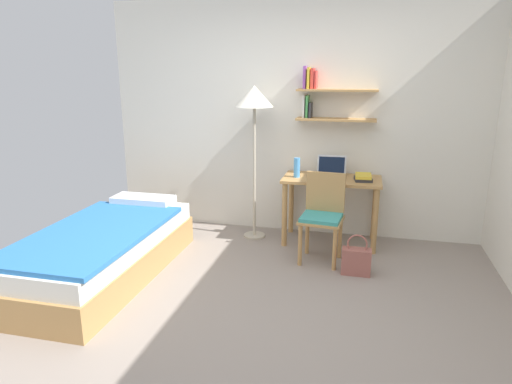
% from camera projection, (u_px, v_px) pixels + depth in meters
% --- Properties ---
extents(ground_plane, '(5.28, 5.28, 0.00)m').
position_uv_depth(ground_plane, '(260.00, 316.00, 3.49)').
color(ground_plane, gray).
extents(wall_back, '(4.40, 0.27, 2.60)m').
position_uv_depth(wall_back, '(302.00, 119.00, 5.05)').
color(wall_back, silver).
rests_on(wall_back, ground_plane).
extents(bed, '(0.93, 2.06, 0.54)m').
position_uv_depth(bed, '(104.00, 251.00, 4.13)').
color(bed, '#B2844C').
rests_on(bed, ground_plane).
extents(desk, '(1.03, 0.54, 0.73)m').
position_uv_depth(desk, '(331.00, 191.00, 4.85)').
color(desk, '#B2844C').
rests_on(desk, ground_plane).
extents(desk_chair, '(0.44, 0.42, 0.87)m').
position_uv_depth(desk_chair, '(323.00, 213.00, 4.42)').
color(desk_chair, '#B2844C').
rests_on(desk_chair, ground_plane).
extents(standing_lamp, '(0.41, 0.41, 1.68)m').
position_uv_depth(standing_lamp, '(254.00, 105.00, 4.77)').
color(standing_lamp, '#B2A893').
rests_on(standing_lamp, ground_plane).
extents(laptop, '(0.31, 0.23, 0.22)m').
position_uv_depth(laptop, '(331.00, 171.00, 4.87)').
color(laptop, '#B7BABF').
rests_on(laptop, desk).
extents(water_bottle, '(0.07, 0.07, 0.21)m').
position_uv_depth(water_bottle, '(297.00, 168.00, 4.82)').
color(water_bottle, '#4C99DB').
rests_on(water_bottle, desk).
extents(book_stack, '(0.19, 0.25, 0.06)m').
position_uv_depth(book_stack, '(363.00, 177.00, 4.69)').
color(book_stack, '#333338').
rests_on(book_stack, desk).
extents(handbag, '(0.27, 0.13, 0.39)m').
position_uv_depth(handbag, '(356.00, 260.00, 4.18)').
color(handbag, '#99564C').
rests_on(handbag, ground_plane).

